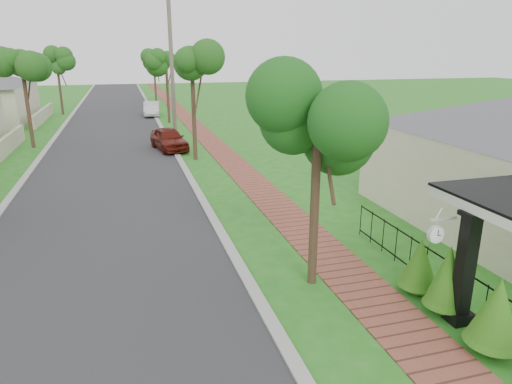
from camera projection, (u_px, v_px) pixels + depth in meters
name	position (u px, v px, depth m)	size (l,w,h in m)	color
ground	(242.00, 329.00, 9.58)	(160.00, 160.00, 0.00)	#246D1A
road	(110.00, 150.00, 27.16)	(7.00, 120.00, 0.02)	#28282B
kerb_right	(172.00, 146.00, 28.12)	(0.30, 120.00, 0.10)	#9E9E99
kerb_left	(44.00, 153.00, 26.19)	(0.30, 120.00, 0.10)	#9E9E99
sidewalk	(213.00, 144.00, 28.81)	(1.50, 120.00, 0.03)	brown
porch_post	(464.00, 274.00, 9.53)	(0.48, 0.48, 2.52)	black
picket_fence	(444.00, 276.00, 10.72)	(0.03, 8.02, 1.00)	black
street_trees	(108.00, 67.00, 32.14)	(10.70, 37.65, 5.89)	#382619
hedge_row	(475.00, 303.00, 9.16)	(0.94, 4.76, 1.71)	#236313
parked_car_red	(169.00, 139.00, 26.89)	(1.53, 3.81, 1.30)	#5C160D
parked_car_white	(152.00, 109.00, 41.25)	(1.34, 3.84, 1.26)	silver
near_tree	(318.00, 129.00, 10.40)	(1.90, 1.90, 4.89)	#382619
utility_pole	(172.00, 69.00, 26.83)	(1.20, 0.24, 9.13)	#6C5F54
station_clock	(437.00, 233.00, 9.53)	(0.65, 0.13, 0.54)	white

